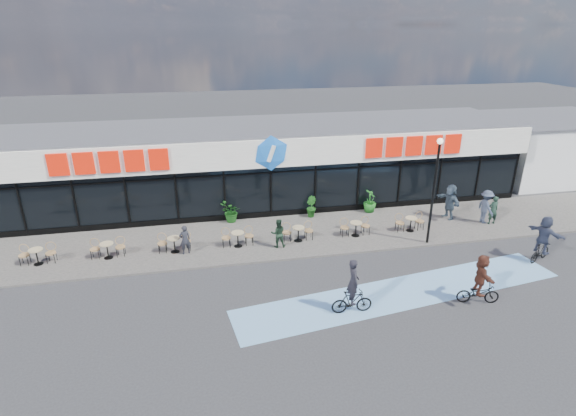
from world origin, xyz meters
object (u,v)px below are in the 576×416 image
(cyclist_b, at_px, (543,239))
(lamp_post, at_px, (435,183))
(pedestrian_a, at_px, (450,201))
(pedestrian_c, at_px, (493,210))
(potted_plant_mid, at_px, (311,207))
(cyclist_a, at_px, (480,282))
(potted_plant_right, at_px, (370,201))
(patron_right, at_px, (278,233))
(patron_left, at_px, (185,240))
(bistro_set_0, at_px, (37,254))
(pedestrian_b, at_px, (486,207))
(potted_plant_left, at_px, (231,212))

(cyclist_b, bearing_deg, lamp_post, 148.67)
(pedestrian_a, distance_m, cyclist_b, 5.38)
(pedestrian_a, relative_size, pedestrian_c, 1.25)
(potted_plant_mid, relative_size, cyclist_a, 0.55)
(lamp_post, xyz_separation_m, pedestrian_a, (2.55, 2.57, -2.11))
(potted_plant_mid, relative_size, potted_plant_right, 0.88)
(lamp_post, distance_m, patron_right, 7.70)
(lamp_post, xyz_separation_m, cyclist_a, (-0.51, -5.01, -2.26))
(lamp_post, relative_size, potted_plant_right, 4.01)
(patron_left, bearing_deg, potted_plant_right, 179.79)
(potted_plant_right, xyz_separation_m, cyclist_a, (0.86, -9.28, 0.18))
(bistro_set_0, bearing_deg, cyclist_a, -20.33)
(lamp_post, bearing_deg, cyclist_b, -31.33)
(pedestrian_c, xyz_separation_m, cyclist_b, (-0.24, -3.96, 0.20))
(pedestrian_b, xyz_separation_m, cyclist_a, (-4.63, -6.63, -0.09))
(patron_left, relative_size, pedestrian_b, 0.78)
(lamp_post, distance_m, pedestrian_a, 4.19)
(bistro_set_0, bearing_deg, potted_plant_right, 9.48)
(pedestrian_c, bearing_deg, potted_plant_right, -28.42)
(lamp_post, distance_m, patron_left, 11.89)
(patron_right, bearing_deg, lamp_post, 175.87)
(potted_plant_mid, xyz_separation_m, cyclist_b, (9.03, -6.82, 0.41))
(potted_plant_right, distance_m, patron_left, 10.70)
(potted_plant_mid, xyz_separation_m, pedestrian_b, (8.95, -2.65, 0.34))
(potted_plant_right, height_order, patron_right, patron_right)
(potted_plant_left, distance_m, patron_left, 4.00)
(patron_right, bearing_deg, pedestrian_b, -173.25)
(pedestrian_b, relative_size, cyclist_b, 0.83)
(pedestrian_b, xyz_separation_m, cyclist_b, (0.08, -4.17, 0.07))
(bistro_set_0, height_order, pedestrian_c, pedestrian_c)
(pedestrian_c, bearing_deg, pedestrian_a, -33.81)
(potted_plant_mid, height_order, cyclist_b, cyclist_b)
(patron_left, bearing_deg, pedestrian_a, 168.52)
(potted_plant_right, height_order, patron_left, patron_left)
(bistro_set_0, relative_size, pedestrian_c, 0.99)
(potted_plant_left, height_order, pedestrian_b, pedestrian_b)
(lamp_post, height_order, pedestrian_b, lamp_post)
(lamp_post, distance_m, cyclist_b, 5.35)
(potted_plant_right, bearing_deg, pedestrian_a, -23.51)
(pedestrian_c, height_order, cyclist_b, cyclist_b)
(pedestrian_b, bearing_deg, bistro_set_0, 90.10)
(bistro_set_0, bearing_deg, patron_right, -2.71)
(pedestrian_a, height_order, cyclist_b, cyclist_b)
(bistro_set_0, xyz_separation_m, pedestrian_a, (20.60, 1.08, 0.52))
(pedestrian_a, bearing_deg, lamp_post, -52.29)
(lamp_post, height_order, cyclist_b, lamp_post)
(pedestrian_c, bearing_deg, potted_plant_left, -14.32)
(bistro_set_0, height_order, patron_right, patron_right)
(pedestrian_b, bearing_deg, lamp_post, 111.16)
(patron_left, distance_m, pedestrian_a, 14.22)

